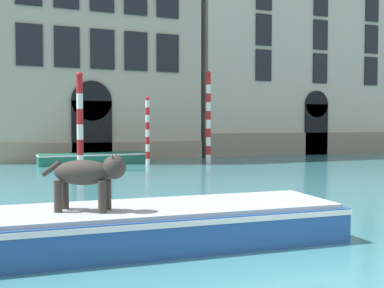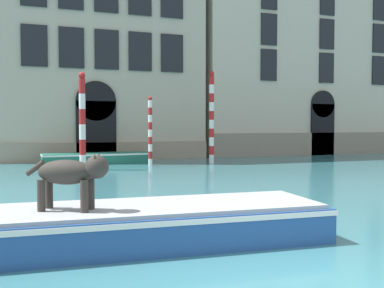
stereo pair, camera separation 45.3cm
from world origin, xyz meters
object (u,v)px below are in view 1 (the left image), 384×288
at_px(mooring_pole_0, 208,117).
at_px(mooring_pole_2, 80,121).
at_px(boat_moored_near_palazzo, 93,158).
at_px(boat_foreground, 144,225).
at_px(mooring_pole_1, 148,131).
at_px(dog_on_deck, 89,174).

distance_m(mooring_pole_0, mooring_pole_2, 6.34).
distance_m(boat_moored_near_palazzo, mooring_pole_2, 3.43).
relative_size(boat_foreground, mooring_pole_0, 1.47).
distance_m(boat_foreground, mooring_pole_0, 15.02).
bearing_deg(mooring_pole_1, mooring_pole_2, -166.94).
xyz_separation_m(boat_foreground, mooring_pole_2, (0.64, 12.20, 1.73)).
height_order(dog_on_deck, boat_moored_near_palazzo, dog_on_deck).
bearing_deg(dog_on_deck, mooring_pole_0, 87.23).
bearing_deg(dog_on_deck, boat_moored_near_palazzo, 108.14).
bearing_deg(mooring_pole_0, mooring_pole_2, -170.79).
bearing_deg(mooring_pole_0, mooring_pole_1, -174.68).
xyz_separation_m(dog_on_deck, boat_moored_near_palazzo, (2.48, 15.01, -0.91)).
xyz_separation_m(boat_moored_near_palazzo, mooring_pole_2, (-0.98, -2.75, 1.79)).
relative_size(boat_foreground, boat_moored_near_palazzo, 1.27).
height_order(mooring_pole_0, mooring_pole_1, mooring_pole_0).
xyz_separation_m(boat_foreground, mooring_pole_0, (6.89, 13.21, 1.93)).
bearing_deg(boat_moored_near_palazzo, dog_on_deck, -101.49).
bearing_deg(boat_foreground, mooring_pole_0, 66.05).
height_order(dog_on_deck, mooring_pole_2, mooring_pole_2).
bearing_deg(dog_on_deck, boat_foreground, 31.65).
distance_m(boat_moored_near_palazzo, mooring_pole_0, 5.90).
relative_size(dog_on_deck, mooring_pole_2, 0.29).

